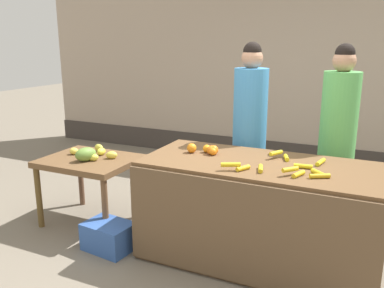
{
  "coord_description": "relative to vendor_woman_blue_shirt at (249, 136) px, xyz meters",
  "views": [
    {
      "loc": [
        1.21,
        -3.16,
        1.89
      ],
      "look_at": [
        -0.33,
        0.15,
        0.95
      ],
      "focal_mm": 37.54,
      "sensor_mm": 36.0,
      "label": 1
    }
  ],
  "objects": [
    {
      "name": "ground_plane",
      "position": [
        -0.07,
        -0.69,
        -0.95
      ],
      "size": [
        24.0,
        24.0,
        0.0
      ],
      "primitive_type": "plane",
      "color": "#756B5B"
    },
    {
      "name": "market_wall_back",
      "position": [
        -0.07,
        2.33,
        0.45
      ],
      "size": [
        8.81,
        0.23,
        2.86
      ],
      "color": "tan",
      "rests_on": "ground"
    },
    {
      "name": "fruit_stall_counter",
      "position": [
        0.31,
        -0.71,
        -0.5
      ],
      "size": [
        1.98,
        0.92,
        0.9
      ],
      "color": "brown",
      "rests_on": "ground"
    },
    {
      "name": "side_table_wooden",
      "position": [
        -1.49,
        -0.69,
        -0.33
      ],
      "size": [
        0.94,
        0.75,
        0.71
      ],
      "color": "brown",
      "rests_on": "ground"
    },
    {
      "name": "banana_bunch_pile",
      "position": [
        0.55,
        -0.79,
        -0.03
      ],
      "size": [
        0.82,
        0.61,
        0.07
      ],
      "color": "gold",
      "rests_on": "fruit_stall_counter"
    },
    {
      "name": "orange_pile",
      "position": [
        -0.21,
        -0.64,
        -0.01
      ],
      "size": [
        0.29,
        0.14,
        0.09
      ],
      "color": "orange",
      "rests_on": "fruit_stall_counter"
    },
    {
      "name": "mango_papaya_pile",
      "position": [
        -1.47,
        -0.7,
        -0.18
      ],
      "size": [
        0.58,
        0.53,
        0.14
      ],
      "color": "#DDD946",
      "rests_on": "side_table_wooden"
    },
    {
      "name": "vendor_woman_blue_shirt",
      "position": [
        0.0,
        0.0,
        0.0
      ],
      "size": [
        0.34,
        0.34,
        1.88
      ],
      "color": "#33333D",
      "rests_on": "ground"
    },
    {
      "name": "vendor_woman_green_shirt",
      "position": [
        0.84,
        0.09,
        -0.01
      ],
      "size": [
        0.34,
        0.34,
        1.87
      ],
      "color": "#33333D",
      "rests_on": "ground"
    },
    {
      "name": "produce_crate",
      "position": [
        -0.98,
        -1.11,
        -0.82
      ],
      "size": [
        0.47,
        0.37,
        0.26
      ],
      "primitive_type": "cube",
      "rotation": [
        0.0,
        0.0,
        -0.12
      ],
      "color": "#3359A5",
      "rests_on": "ground"
    },
    {
      "name": "produce_sack",
      "position": [
        -0.78,
        0.17,
        -0.72
      ],
      "size": [
        0.34,
        0.39,
        0.47
      ],
      "primitive_type": "ellipsoid",
      "rotation": [
        0.0,
        0.0,
        1.45
      ],
      "color": "tan",
      "rests_on": "ground"
    }
  ]
}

